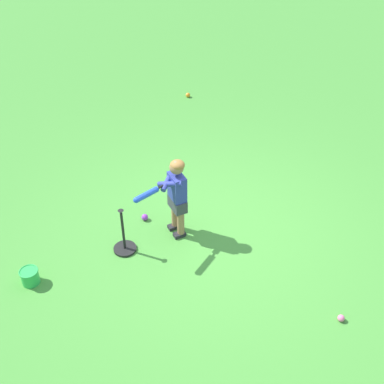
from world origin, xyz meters
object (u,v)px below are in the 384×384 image
child_batter (175,192)px  batting_tee (124,243)px  toy_bucket (30,276)px  play_ball_center_lawn (341,318)px  play_ball_by_bucket (188,95)px  play_ball_midfield (145,217)px

child_batter → batting_tee: bearing=-117.1°
batting_tee → toy_bucket: 1.14m
batting_tee → play_ball_center_lawn: bearing=12.2°
play_ball_by_bucket → toy_bucket: size_ratio=0.39×
play_ball_midfield → batting_tee: 0.60m
play_ball_midfield → play_ball_by_bucket: size_ratio=1.03×
batting_tee → child_batter: bearing=62.9°
play_ball_center_lawn → toy_bucket: (-3.05, -1.58, 0.06)m
play_ball_center_lawn → play_ball_by_bucket: play_ball_by_bucket is taller
play_ball_by_bucket → toy_bucket: toy_bucket is taller
child_batter → play_ball_midfield: size_ratio=12.39×
play_ball_by_bucket → batting_tee: (1.83, -3.75, 0.06)m
play_ball_midfield → toy_bucket: toy_bucket is taller
toy_bucket → child_batter: bearing=63.6°
play_ball_midfield → batting_tee: batting_tee is taller
play_ball_by_bucket → batting_tee: batting_tee is taller
play_ball_center_lawn → toy_bucket: 3.43m
child_batter → batting_tee: 0.88m
play_ball_midfield → batting_tee: size_ratio=0.14×
toy_bucket → play_ball_midfield: bearing=78.3°
child_batter → play_ball_center_lawn: 2.32m
play_ball_midfield → play_ball_by_bucket: 3.59m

